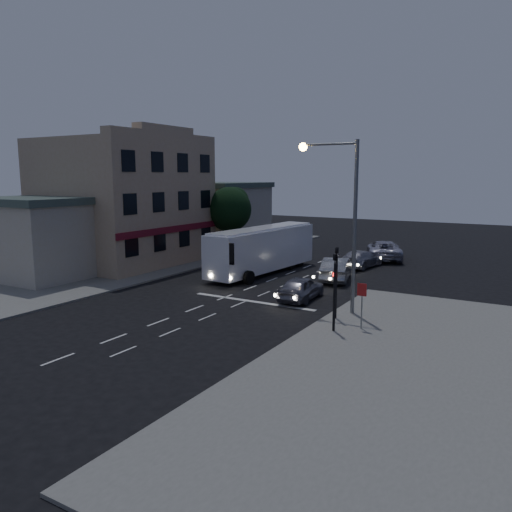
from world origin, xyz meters
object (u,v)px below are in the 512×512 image
Objects in this scene: car_sedan_a at (336,269)px; streetlight at (343,206)px; traffic_signal_side at (335,283)px; car_sedan_c at (384,250)px; car_sedan_b at (361,259)px; traffic_signal_main at (336,274)px; regulatory_sign at (362,298)px; tour_bus at (263,249)px; car_suv at (301,288)px; street_tree at (229,207)px.

streetlight is (3.33, -7.92, 4.92)m from car_sedan_a.
car_sedan_c is at bearing 100.19° from traffic_signal_side.
traffic_signal_main is at bearing 111.47° from car_sedan_b.
car_sedan_b is 17.00m from regulatory_sign.
traffic_signal_main is 3.61m from streetlight.
tour_bus is 2.38× the size of car_sedan_b.
traffic_signal_main is (3.59, -9.35, 1.60)m from car_sedan_a.
car_sedan_b is at bearing 104.53° from traffic_signal_side.
traffic_signal_side is 4.84m from streetlight.
car_suv is 1.02× the size of traffic_signal_main.
car_suv is at bearing 99.36° from car_sedan_b.
car_sedan_c is at bearing 99.23° from traffic_signal_main.
tour_bus is 1.90× the size of car_sedan_c.
car_sedan_b is 1.17× the size of traffic_signal_main.
tour_bus is 2.80× the size of traffic_signal_main.
traffic_signal_main is (9.40, -9.06, 0.54)m from tour_bus.
traffic_signal_side is 23.24m from street_tree.
car_suv is 17.19m from street_tree.
car_suv is 0.68× the size of street_tree.
car_sedan_a is at bearing 7.15° from tour_bus.
car_sedan_b is 0.78× the size of street_tree.
traffic_signal_side is (3.93, -21.83, 1.58)m from car_sedan_c.
streetlight is at bearing 111.84° from car_sedan_b.
car_sedan_a is at bearing 98.93° from car_sedan_b.
car_sedan_c reaches higher than car_sedan_b.
regulatory_sign is (1.70, -1.01, -0.82)m from traffic_signal_main.
car_suv is 6.33m from car_sedan_a.
car_sedan_a is 11.66m from regulatory_sign.
regulatory_sign is at bearing 43.92° from traffic_signal_side.
streetlight is at bearing 98.72° from car_sedan_a.
traffic_signal_side is at bearing -136.08° from regulatory_sign.
car_sedan_c is 0.67× the size of streetlight.
car_suv is 0.85× the size of car_sedan_a.
traffic_signal_side reaches higher than tour_bus.
traffic_signal_main is at bearing -42.03° from street_tree.
traffic_signal_main is at bearing 134.87° from car_suv.
tour_bus is at bearing -11.31° from car_sedan_a.
car_suv is 0.87× the size of car_sedan_b.
streetlight reaches higher than traffic_signal_main.
car_sedan_c is 22.24m from traffic_signal_side.
car_sedan_c is 2.74× the size of regulatory_sign.
car_sedan_a is 5.73m from car_sedan_b.
tour_bus is 13.07m from traffic_signal_main.
car_sedan_b is at bearing 64.56° from car_sedan_c.
car_suv is at bearing 129.00° from traffic_signal_side.
regulatory_sign is (11.10, -10.08, -0.28)m from tour_bus.
car_sedan_b is at bearing 103.87° from traffic_signal_main.
car_suv is 6.52m from regulatory_sign.
street_tree reaches higher than car_sedan_c.
streetlight is (-1.96, 2.44, 4.14)m from regulatory_sign.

